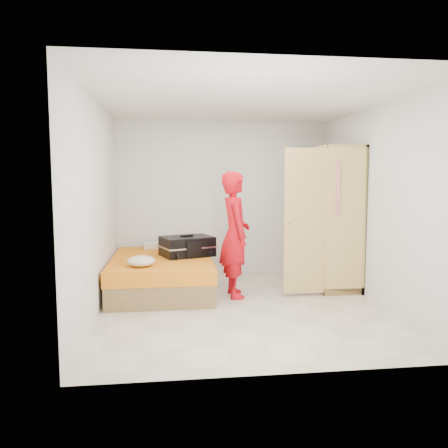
{
  "coord_description": "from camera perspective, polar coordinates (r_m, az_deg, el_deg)",
  "views": [
    {
      "loc": [
        -0.92,
        -5.43,
        1.64
      ],
      "look_at": [
        -0.17,
        0.64,
        1.0
      ],
      "focal_mm": 35.0,
      "sensor_mm": 36.0,
      "label": 1
    }
  ],
  "objects": [
    {
      "name": "room",
      "position": [
        5.52,
        2.52,
        2.44
      ],
      "size": [
        4.0,
        4.02,
        2.6
      ],
      "color": "beige",
      "rests_on": "ground"
    },
    {
      "name": "bed",
      "position": [
        6.48,
        -8.13,
        -6.45
      ],
      "size": [
        1.42,
        2.02,
        0.5
      ],
      "color": "olive",
      "rests_on": "ground"
    },
    {
      "name": "wardrobe",
      "position": [
        6.75,
        13.51,
        0.36
      ],
      "size": [
        1.17,
        1.2,
        2.1
      ],
      "color": "#E8C671",
      "rests_on": "ground"
    },
    {
      "name": "person",
      "position": [
        6.03,
        1.43,
        -1.39
      ],
      "size": [
        0.46,
        0.66,
        1.73
      ],
      "primitive_type": "imported",
      "rotation": [
        0.0,
        0.0,
        1.64
      ],
      "color": "red",
      "rests_on": "ground"
    },
    {
      "name": "suitcase",
      "position": [
        6.47,
        -4.85,
        -2.91
      ],
      "size": [
        0.87,
        0.75,
        0.32
      ],
      "rotation": [
        0.0,
        0.0,
        0.34
      ],
      "color": "black",
      "rests_on": "bed"
    },
    {
      "name": "round_cushion",
      "position": [
        5.8,
        -10.78,
        -4.78
      ],
      "size": [
        0.36,
        0.36,
        0.14
      ],
      "primitive_type": "ellipsoid",
      "color": "white",
      "rests_on": "bed"
    },
    {
      "name": "pillow",
      "position": [
        7.26,
        -8.39,
        -2.74
      ],
      "size": [
        0.52,
        0.28,
        0.09
      ],
      "primitive_type": "cube",
      "rotation": [
        0.0,
        0.0,
        0.03
      ],
      "color": "white",
      "rests_on": "bed"
    }
  ]
}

